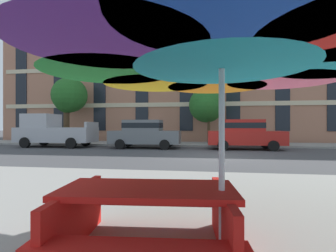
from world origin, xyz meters
name	(u,v)px	position (x,y,z in m)	size (l,w,h in m)	color
ground_plane	(214,156)	(0.00, 0.00, 0.00)	(120.00, 120.00, 0.00)	#424244
sidewalk_far	(210,144)	(0.00, 6.80, 0.06)	(56.00, 3.60, 0.12)	gray
apartment_building	(208,79)	(0.00, 14.99, 6.40)	(37.91, 12.08, 12.80)	#A87056
pickup_silver	(53,132)	(-10.42, 3.70, 1.03)	(5.10, 2.12, 2.20)	#A8AAB2
sedan_gray	(145,133)	(-4.17, 3.70, 0.95)	(4.40, 1.98, 1.78)	slate
sedan_red	(244,134)	(1.93, 3.70, 0.95)	(4.40, 1.98, 1.78)	#B21E19
street_tree_left	(69,97)	(-11.33, 7.19, 3.76)	(2.84, 2.84, 5.35)	#4C3823
street_tree_middle	(207,106)	(-0.23, 7.21, 2.90)	(2.65, 2.75, 4.31)	#4C3823
patio_umbrella	(222,43)	(-0.32, -9.00, 2.23)	(3.76, 3.76, 2.56)	silver
picnic_table	(148,214)	(-1.07, -8.99, 0.49)	(1.91, 1.65, 0.77)	red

